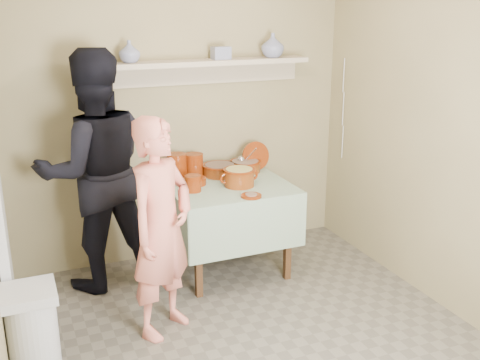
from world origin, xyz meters
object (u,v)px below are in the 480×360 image
serving_table (226,196)px  person_cook (162,229)px  person_helper (95,172)px  trash_bin (32,331)px  cazuela_rice (239,176)px

serving_table → person_cook: bearing=-135.9°
person_helper → serving_table: (1.02, -0.14, -0.29)m
person_helper → trash_bin: bearing=55.7°
person_helper → serving_table: bearing=167.5°
cazuela_rice → trash_bin: cazuela_rice is taller
trash_bin → person_helper: bearing=60.2°
person_cook → cazuela_rice: (0.81, 0.60, 0.10)m
serving_table → cazuela_rice: size_ratio=2.95×
trash_bin → serving_table: bearing=28.6°
person_helper → cazuela_rice: bearing=161.9°
person_cook → cazuela_rice: size_ratio=4.53×
cazuela_rice → serving_table: bearing=119.2°
person_cook → serving_table: 1.04m
cazuela_rice → trash_bin: (-1.67, -0.75, -0.56)m
person_helper → trash_bin: person_helper is taller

